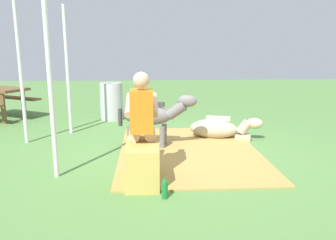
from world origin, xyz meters
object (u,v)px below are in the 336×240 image
object	(u,v)px
tent_pole_mid	(21,74)
pony_standing	(152,115)
soda_bottle	(165,188)
water_barrel	(111,101)
tent_pole_left	(50,84)
pony_lying	(219,128)
person_seated	(142,120)
hay_bale	(143,163)
tent_pole_right	(67,71)

from	to	relation	value
tent_pole_mid	pony_standing	bearing A→B (deg)	-99.93
soda_bottle	water_barrel	size ratio (longest dim) A/B	0.30
soda_bottle	water_barrel	bearing A→B (deg)	13.42
tent_pole_left	pony_lying	bearing A→B (deg)	-55.42
person_seated	water_barrel	world-z (taller)	person_seated
tent_pole_left	tent_pole_mid	world-z (taller)	same
hay_bale	pony_standing	xyz separation A→B (m)	(1.54, -0.15, 0.29)
soda_bottle	pony_lying	bearing A→B (deg)	-24.72
hay_bale	water_barrel	distance (m)	3.91
tent_pole_left	tent_pole_right	world-z (taller)	same
water_barrel	tent_pole_left	size ratio (longest dim) A/B	0.35
pony_standing	soda_bottle	distance (m)	2.06
hay_bale	tent_pole_left	size ratio (longest dim) A/B	0.31
tent_pole_left	soda_bottle	bearing A→B (deg)	-117.77
hay_bale	person_seated	size ratio (longest dim) A/B	0.55
tent_pole_left	pony_standing	bearing A→B (deg)	-45.03
tent_pole_left	tent_pole_mid	distance (m)	1.93
soda_bottle	tent_pole_left	bearing A→B (deg)	62.23
pony_lying	soda_bottle	xyz separation A→B (m)	(-2.48, 1.14, -0.07)
tent_pole_left	tent_pole_mid	bearing A→B (deg)	29.79
pony_lying	soda_bottle	distance (m)	2.73
water_barrel	tent_pole_mid	world-z (taller)	tent_pole_mid
person_seated	soda_bottle	bearing A→B (deg)	-158.36
tent_pole_left	tent_pole_right	xyz separation A→B (m)	(2.32, 0.32, 0.00)
pony_standing	pony_lying	xyz separation A→B (m)	(0.46, -1.25, -0.36)
tent_pole_right	tent_pole_mid	distance (m)	0.91
water_barrel	tent_pole_right	distance (m)	1.63
soda_bottle	tent_pole_right	bearing A→B (deg)	29.23
pony_lying	soda_bottle	world-z (taller)	pony_lying
hay_bale	pony_lying	bearing A→B (deg)	-34.88
person_seated	tent_pole_left	bearing A→B (deg)	85.50
person_seated	water_barrel	size ratio (longest dim) A/B	1.61
water_barrel	tent_pole_right	bearing A→B (deg)	151.38
pony_standing	water_barrel	xyz separation A→B (m)	(2.29, 0.92, -0.12)
hay_bale	water_barrel	size ratio (longest dim) A/B	0.89
person_seated	tent_pole_left	size ratio (longest dim) A/B	0.57
pony_lying	tent_pole_mid	xyz separation A→B (m)	(-0.07, 3.49, 1.04)
water_barrel	tent_pole_right	xyz separation A→B (m)	(-1.25, 0.68, 0.79)
pony_standing	tent_pole_left	world-z (taller)	tent_pole_left
tent_pole_right	water_barrel	bearing A→B (deg)	-28.62
pony_lying	tent_pole_mid	distance (m)	3.64
pony_standing	tent_pole_mid	xyz separation A→B (m)	(0.39, 2.24, 0.68)
pony_lying	tent_pole_right	distance (m)	3.09
person_seated	pony_lying	distance (m)	2.38
water_barrel	tent_pole_right	size ratio (longest dim) A/B	0.35
tent_pole_mid	pony_lying	bearing A→B (deg)	-88.84
pony_lying	tent_pole_mid	world-z (taller)	tent_pole_mid
pony_standing	tent_pole_right	xyz separation A→B (m)	(1.04, 1.60, 0.68)
tent_pole_left	tent_pole_mid	size ratio (longest dim) A/B	1.00
tent_pole_mid	hay_bale	bearing A→B (deg)	-132.66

